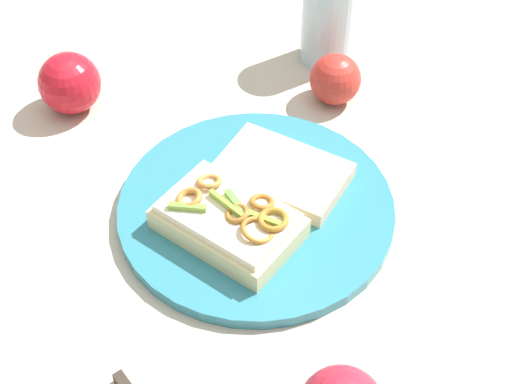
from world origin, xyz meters
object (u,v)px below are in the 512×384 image
Objects in this scene: plate at (256,208)px; apple_0 at (70,83)px; sandwich at (229,220)px; bread_slice_side at (282,173)px; apple_2 at (335,79)px; drinking_glass at (328,20)px.

plate is 0.31m from apple_0.
sandwich is 0.10m from bread_slice_side.
plate is 0.23m from apple_2.
drinking_glass is (-0.08, 0.05, 0.03)m from apple_2.
plate is 3.92× the size of apple_0.
bread_slice_side is at bearing -60.57° from apple_2.
apple_0 is at bearing -10.64° from sandwich.
sandwich reaches higher than plate.
drinking_glass is (-0.20, 0.30, 0.03)m from sandwich.
apple_0 is at bearing -164.19° from plate.
plate is 2.15× the size of bread_slice_side.
plate is at bearing -54.60° from drinking_glass.
plate is at bearing 82.96° from bread_slice_side.
drinking_glass is at bearing -74.16° from sandwich.
drinking_glass reaches higher than plate.
bread_slice_side is 2.16× the size of apple_2.
sandwich is at bearing -64.84° from apple_2.
apple_0 is at bearing 1.05° from bread_slice_side.
apple_2 is (0.19, 0.29, -0.01)m from apple_0.
apple_2 reaches higher than bread_slice_side.
plate is at bearing 15.81° from apple_0.
apple_2 is 0.10m from drinking_glass.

